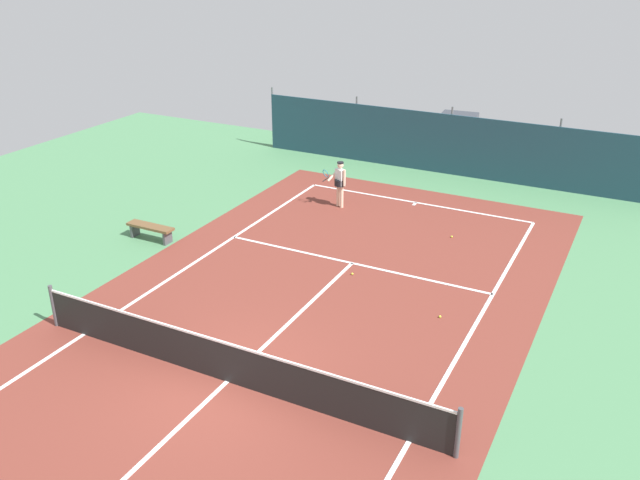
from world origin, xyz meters
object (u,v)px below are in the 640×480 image
at_px(parked_car, 456,135).
at_px(courtside_bench, 150,229).
at_px(tennis_ball_near_player, 440,317).
at_px(tennis_ball_by_sideline, 452,237).
at_px(tennis_player, 340,181).
at_px(tennis_net, 226,362).
at_px(tennis_ball_midcourt, 352,274).

height_order(parked_car, courtside_bench, parked_car).
distance_m(tennis_ball_near_player, tennis_ball_by_sideline, 5.04).
bearing_deg(courtside_bench, tennis_player, 52.49).
height_order(tennis_net, tennis_player, tennis_player).
bearing_deg(tennis_ball_midcourt, courtside_bench, -174.15).
relative_size(parked_car, courtside_bench, 2.72).
distance_m(tennis_ball_near_player, tennis_ball_midcourt, 3.13).
relative_size(tennis_player, parked_car, 0.38).
height_order(tennis_ball_by_sideline, courtside_bench, courtside_bench).
xyz_separation_m(tennis_net, tennis_ball_midcourt, (0.31, 5.74, -0.48)).
height_order(tennis_net, tennis_ball_near_player, tennis_net).
bearing_deg(tennis_player, courtside_bench, 79.57).
xyz_separation_m(tennis_ball_by_sideline, courtside_bench, (-8.35, -4.45, 0.34)).
bearing_deg(tennis_ball_by_sideline, tennis_net, -102.09).
bearing_deg(tennis_ball_midcourt, tennis_net, -93.06).
bearing_deg(tennis_ball_by_sideline, parked_car, 106.13).
bearing_deg(parked_car, tennis_ball_by_sideline, -79.36).
relative_size(tennis_net, courtside_bench, 6.33).
relative_size(tennis_net, tennis_ball_by_sideline, 153.33).
distance_m(tennis_net, tennis_player, 10.57).
distance_m(tennis_net, courtside_bench, 8.09).
distance_m(tennis_ball_by_sideline, courtside_bench, 9.47).
xyz_separation_m(tennis_player, tennis_ball_midcourt, (2.59, -4.57, -0.93)).
xyz_separation_m(tennis_ball_midcourt, courtside_bench, (-6.62, -0.68, 0.34)).
relative_size(tennis_ball_near_player, tennis_ball_midcourt, 1.00).
distance_m(tennis_player, tennis_ball_midcourt, 5.33).
bearing_deg(tennis_ball_midcourt, tennis_ball_near_player, -21.14).
bearing_deg(parked_car, tennis_ball_near_player, -80.25).
height_order(tennis_player, parked_car, parked_car).
bearing_deg(courtside_bench, tennis_ball_midcourt, 5.85).
bearing_deg(tennis_ball_by_sideline, courtside_bench, -151.94).
bearing_deg(tennis_ball_near_player, tennis_player, 134.01).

